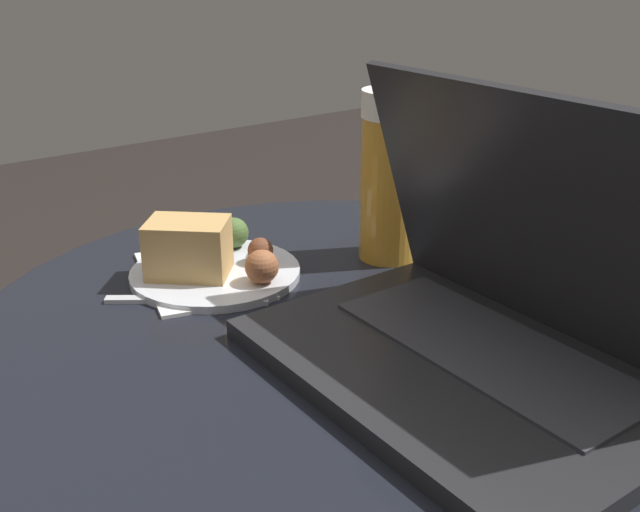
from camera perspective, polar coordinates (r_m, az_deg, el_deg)
The scene contains 6 objects.
table at distance 0.83m, azimuth 1.69°, elevation -13.99°, with size 0.75×0.75×0.58m.
napkin at distance 0.85m, azimuth -8.95°, elevation -1.45°, with size 0.20×0.17×0.00m.
laptop at distance 0.66m, azimuth 12.44°, elevation -4.69°, with size 0.37×0.25×0.24m.
beer_glass at distance 0.87m, azimuth 5.45°, elevation 6.08°, with size 0.07×0.07×0.20m.
snack_plate at distance 0.84m, azimuth -8.38°, elevation -0.20°, with size 0.19×0.19×0.07m.
fork at distance 0.79m, azimuth -9.10°, elevation -3.26°, with size 0.12×0.15×0.00m.
Camera 1 is at (0.52, -0.42, 0.92)m, focal length 42.00 mm.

